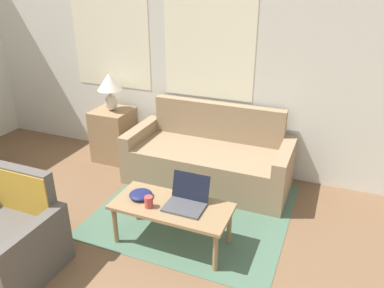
{
  "coord_description": "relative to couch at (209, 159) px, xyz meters",
  "views": [
    {
      "loc": [
        2.06,
        -0.08,
        2.26
      ],
      "look_at": [
        0.8,
        3.0,
        0.75
      ],
      "focal_mm": 35.0,
      "sensor_mm": 36.0,
      "label": 1
    }
  ],
  "objects": [
    {
      "name": "armchair",
      "position": [
        -1.01,
        -2.02,
        -0.01
      ],
      "size": [
        0.77,
        0.71,
        0.83
      ],
      "color": "#514C47",
      "rests_on": "ground_plane"
    },
    {
      "name": "rug",
      "position": [
        0.08,
        -0.64,
        -0.27
      ],
      "size": [
        1.91,
        1.8,
        0.01
      ],
      "color": "#476651",
      "rests_on": "ground_plane"
    },
    {
      "name": "wall_back",
      "position": [
        -0.76,
        0.42,
        1.03
      ],
      "size": [
        6.29,
        0.06,
        2.6
      ],
      "color": "silver",
      "rests_on": "ground_plane"
    },
    {
      "name": "cup_navy",
      "position": [
        -0.09,
        -1.32,
        0.19
      ],
      "size": [
        0.07,
        0.07,
        0.11
      ],
      "color": "#B23D38",
      "rests_on": "coffee_table"
    },
    {
      "name": "laptop",
      "position": [
        0.2,
        -1.16,
        0.19
      ],
      "size": [
        0.34,
        0.31,
        0.26
      ],
      "color": "#47474C",
      "rests_on": "coffee_table"
    },
    {
      "name": "snack_bowl",
      "position": [
        -0.23,
        -1.21,
        0.16
      ],
      "size": [
        0.21,
        0.21,
        0.06
      ],
      "color": "#191E4C",
      "rests_on": "coffee_table"
    },
    {
      "name": "couch",
      "position": [
        0.0,
        0.0,
        0.0
      ],
      "size": [
        1.88,
        0.82,
        0.88
      ],
      "color": "#937A5B",
      "rests_on": "ground_plane"
    },
    {
      "name": "table_lamp",
      "position": [
        -1.37,
        0.09,
        0.72
      ],
      "size": [
        0.31,
        0.31,
        0.48
      ],
      "color": "beige",
      "rests_on": "side_table"
    },
    {
      "name": "coffee_table",
      "position": [
        0.08,
        -1.22,
        0.09
      ],
      "size": [
        1.06,
        0.49,
        0.41
      ],
      "color": "#8E704C",
      "rests_on": "ground_plane"
    },
    {
      "name": "side_table",
      "position": [
        -1.37,
        0.09,
        0.07
      ],
      "size": [
        0.47,
        0.47,
        0.68
      ],
      "color": "#937551",
      "rests_on": "ground_plane"
    }
  ]
}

